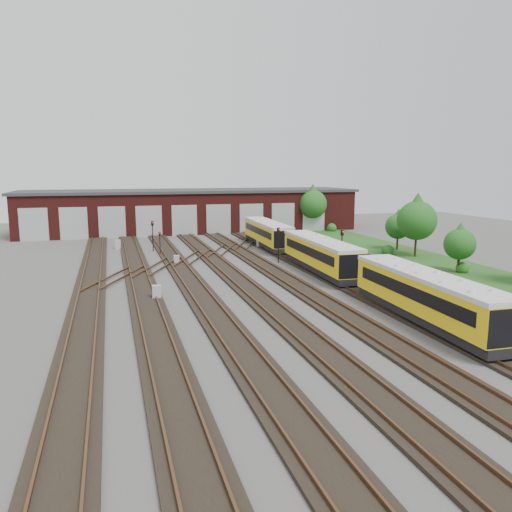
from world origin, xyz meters
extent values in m
plane|color=#44423F|center=(0.00, 0.00, 0.00)|extent=(120.00, 120.00, 0.00)
cube|color=black|center=(-14.00, 0.00, 0.09)|extent=(2.40, 70.00, 0.18)
cube|color=brown|center=(-14.72, 0.00, 0.26)|extent=(0.10, 70.00, 0.15)
cube|color=brown|center=(-13.28, 0.00, 0.26)|extent=(0.10, 70.00, 0.15)
cube|color=black|center=(-10.00, 0.00, 0.09)|extent=(2.40, 70.00, 0.18)
cube|color=brown|center=(-10.72, 0.00, 0.26)|extent=(0.10, 70.00, 0.15)
cube|color=brown|center=(-9.28, 0.00, 0.26)|extent=(0.10, 70.00, 0.15)
cube|color=black|center=(-6.00, 0.00, 0.09)|extent=(2.40, 70.00, 0.18)
cube|color=brown|center=(-6.72, 0.00, 0.26)|extent=(0.10, 70.00, 0.15)
cube|color=brown|center=(-5.28, 0.00, 0.26)|extent=(0.10, 70.00, 0.15)
cube|color=black|center=(-2.00, 0.00, 0.09)|extent=(2.40, 70.00, 0.18)
cube|color=brown|center=(-2.72, 0.00, 0.26)|extent=(0.10, 70.00, 0.15)
cube|color=brown|center=(-1.28, 0.00, 0.26)|extent=(0.10, 70.00, 0.15)
cube|color=black|center=(2.00, 0.00, 0.09)|extent=(2.40, 70.00, 0.18)
cube|color=brown|center=(1.28, 0.00, 0.26)|extent=(0.10, 70.00, 0.15)
cube|color=brown|center=(2.72, 0.00, 0.26)|extent=(0.10, 70.00, 0.15)
cube|color=black|center=(6.00, 0.00, 0.09)|extent=(2.40, 70.00, 0.18)
cube|color=brown|center=(5.28, 0.00, 0.26)|extent=(0.10, 70.00, 0.15)
cube|color=brown|center=(6.72, 0.00, 0.26)|extent=(0.10, 70.00, 0.15)
cube|color=black|center=(10.00, 0.00, 0.09)|extent=(2.40, 70.00, 0.18)
cube|color=brown|center=(9.28, 0.00, 0.26)|extent=(0.10, 70.00, 0.15)
cube|color=brown|center=(10.72, 0.00, 0.26)|extent=(0.10, 70.00, 0.15)
cube|color=black|center=(14.00, 0.00, 0.09)|extent=(2.40, 70.00, 0.18)
cube|color=brown|center=(13.28, 0.00, 0.26)|extent=(0.10, 70.00, 0.15)
cube|color=brown|center=(14.72, 0.00, 0.26)|extent=(0.10, 70.00, 0.15)
cube|color=brown|center=(-8.00, 10.00, 0.26)|extent=(5.40, 9.62, 0.15)
cube|color=brown|center=(-4.00, 14.00, 0.26)|extent=(5.40, 9.62, 0.15)
cube|color=brown|center=(0.00, 18.00, 0.26)|extent=(5.40, 9.62, 0.15)
cube|color=brown|center=(-12.00, 6.00, 0.26)|extent=(5.40, 9.62, 0.15)
cube|color=brown|center=(4.00, 22.00, 0.26)|extent=(5.40, 9.62, 0.15)
cube|color=#4A1412|center=(0.00, 40.00, 3.00)|extent=(50.00, 12.00, 6.00)
cube|color=#2F2F31|center=(0.00, 40.00, 6.15)|extent=(51.00, 12.50, 0.40)
cube|color=#A6A9AB|center=(-22.00, 33.98, 2.20)|extent=(3.60, 0.12, 4.40)
cube|color=#A6A9AB|center=(-17.00, 33.98, 2.20)|extent=(3.60, 0.12, 4.40)
cube|color=#A6A9AB|center=(-12.00, 33.98, 2.20)|extent=(3.60, 0.12, 4.40)
cube|color=#A6A9AB|center=(-7.00, 33.98, 2.20)|extent=(3.60, 0.12, 4.40)
cube|color=#A6A9AB|center=(-2.00, 33.98, 2.20)|extent=(3.60, 0.12, 4.40)
cube|color=#A6A9AB|center=(3.00, 33.98, 2.20)|extent=(3.60, 0.12, 4.40)
cube|color=#A6A9AB|center=(8.00, 33.98, 2.20)|extent=(3.60, 0.12, 4.40)
cube|color=#A6A9AB|center=(13.00, 33.98, 2.20)|extent=(3.60, 0.12, 4.40)
cube|color=#A6A9AB|center=(18.00, 33.98, 2.20)|extent=(3.60, 0.12, 4.40)
cube|color=#224F1A|center=(19.00, 10.00, 0.03)|extent=(8.00, 55.00, 0.05)
cube|color=black|center=(6.00, -12.11, 0.61)|extent=(2.59, 13.83, 0.55)
cube|color=orange|center=(6.00, -12.11, 1.89)|extent=(2.87, 13.84, 2.02)
cube|color=silver|center=(6.00, -12.11, 3.04)|extent=(2.96, 13.84, 0.28)
cube|color=black|center=(4.79, -12.07, 2.12)|extent=(0.48, 12.11, 0.78)
cube|color=black|center=(7.21, -12.15, 2.12)|extent=(0.48, 12.11, 0.78)
cube|color=black|center=(6.00, 3.89, 0.61)|extent=(2.59, 13.83, 0.55)
cube|color=orange|center=(6.00, 3.89, 1.89)|extent=(2.87, 13.84, 2.02)
cube|color=silver|center=(6.00, 3.89, 3.04)|extent=(2.96, 13.84, 0.28)
cube|color=black|center=(4.79, 3.93, 2.12)|extent=(0.48, 12.11, 0.78)
cube|color=black|center=(7.21, 3.85, 2.12)|extent=(0.48, 12.11, 0.78)
cube|color=black|center=(6.00, 19.89, 0.61)|extent=(2.59, 13.83, 0.55)
cube|color=orange|center=(6.00, 19.89, 1.89)|extent=(2.87, 13.84, 2.02)
cube|color=silver|center=(6.00, 19.89, 3.04)|extent=(2.96, 13.84, 0.28)
cube|color=black|center=(4.79, 19.93, 2.12)|extent=(0.48, 12.11, 0.78)
cube|color=black|center=(7.21, 19.85, 2.12)|extent=(0.48, 12.11, 0.78)
cylinder|color=black|center=(-7.06, 17.85, 1.09)|extent=(0.09, 0.09, 2.18)
cube|color=black|center=(-7.06, 17.85, 2.40)|extent=(0.25, 0.20, 0.43)
sphere|color=red|center=(-7.06, 17.77, 2.48)|extent=(0.10, 0.10, 0.10)
cylinder|color=black|center=(-7.59, 20.83, 1.50)|extent=(0.11, 0.11, 3.00)
cube|color=black|center=(-7.59, 20.83, 3.28)|extent=(0.29, 0.19, 0.56)
sphere|color=red|center=(-7.59, 20.72, 3.39)|extent=(0.13, 0.13, 0.13)
cylinder|color=black|center=(4.02, 9.85, 1.54)|extent=(0.11, 0.11, 3.07)
cube|color=black|center=(4.02, 9.85, 3.34)|extent=(0.31, 0.25, 0.54)
sphere|color=red|center=(4.02, 9.74, 3.45)|extent=(0.13, 0.13, 0.13)
cylinder|color=black|center=(9.91, 7.48, 1.43)|extent=(0.11, 0.11, 2.87)
cube|color=black|center=(9.91, 7.48, 3.15)|extent=(0.33, 0.26, 0.57)
sphere|color=red|center=(9.91, 7.37, 3.27)|extent=(0.14, 0.14, 0.14)
cube|color=#A4A6A9|center=(-6.03, 11.91, 0.45)|extent=(0.58, 0.49, 0.90)
cube|color=#A4A6A9|center=(-11.50, 23.79, 0.55)|extent=(0.67, 0.56, 1.11)
cube|color=#A4A6A9|center=(-9.20, -1.63, 0.53)|extent=(0.67, 0.57, 1.07)
cube|color=#A4A6A9|center=(5.06, 20.16, 0.48)|extent=(0.64, 0.56, 0.96)
cube|color=#A4A6A9|center=(8.14, 5.27, 0.50)|extent=(0.75, 0.70, 1.00)
cylinder|color=#2F2115|center=(17.85, 34.12, 1.13)|extent=(0.26, 0.26, 2.26)
sphere|color=#1A4D16|center=(17.85, 34.12, 4.15)|extent=(4.40, 4.40, 4.40)
cone|color=#1A4D16|center=(17.85, 34.12, 5.72)|extent=(3.77, 3.77, 3.14)
cylinder|color=#2F2115|center=(20.18, 13.76, 0.76)|extent=(0.24, 0.24, 1.52)
sphere|color=#1A4D16|center=(20.18, 13.76, 2.80)|extent=(2.97, 2.97, 2.97)
cone|color=#1A4D16|center=(20.18, 13.76, 3.85)|extent=(2.54, 2.54, 2.12)
cylinder|color=#2F2115|center=(19.41, 8.98, 1.08)|extent=(0.24, 0.24, 2.17)
sphere|color=#1A4D16|center=(19.41, 8.98, 3.97)|extent=(4.21, 4.21, 4.21)
cone|color=#1A4D16|center=(19.41, 8.98, 5.48)|extent=(3.61, 3.61, 3.01)
cylinder|color=#2F2115|center=(18.17, 0.36, 0.73)|extent=(0.25, 0.25, 1.46)
sphere|color=#1A4D16|center=(18.17, 0.36, 2.67)|extent=(2.83, 2.83, 2.83)
cone|color=#1A4D16|center=(18.17, 0.36, 3.68)|extent=(2.43, 2.43, 2.02)
sphere|color=#1A4D16|center=(18.61, 0.31, 0.60)|extent=(1.19, 1.19, 1.19)
sphere|color=#1A4D16|center=(17.23, 10.90, 0.68)|extent=(1.35, 1.35, 1.35)
sphere|color=#1A4D16|center=(20.48, 32.64, 0.74)|extent=(1.48, 1.48, 1.48)
camera|label=1|loc=(-12.15, -37.41, 9.28)|focal=35.00mm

